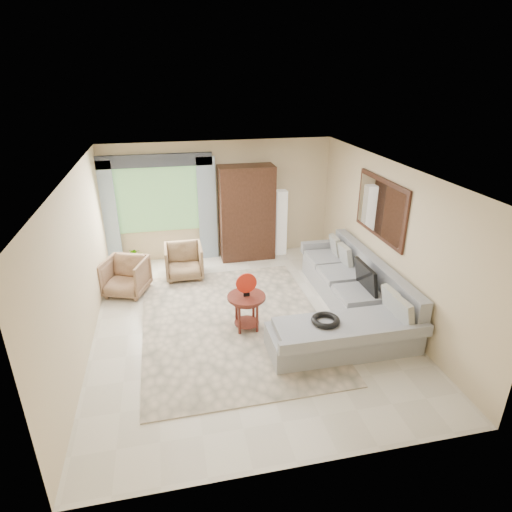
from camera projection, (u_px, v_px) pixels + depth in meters
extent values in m
plane|color=silver|center=(246.00, 321.00, 7.33)|extent=(6.00, 6.00, 0.00)
cube|color=beige|center=(233.00, 322.00, 7.28)|extent=(3.04, 4.03, 0.02)
cube|color=#9B9EA3|center=(345.00, 286.00, 8.08)|extent=(0.90, 2.40, 0.40)
cube|color=#9B9EA3|center=(343.00, 338.00, 6.51)|extent=(2.30, 0.80, 0.40)
cube|color=#9B9EA3|center=(374.00, 272.00, 7.61)|extent=(0.20, 3.20, 0.50)
cube|color=#9B9EA3|center=(322.00, 246.00, 9.10)|extent=(0.90, 0.16, 0.22)
cube|color=#9B9EA3|center=(358.00, 339.00, 5.99)|extent=(2.30, 0.10, 0.18)
cube|color=black|center=(366.00, 277.00, 7.27)|extent=(0.14, 0.74, 0.48)
torus|color=black|center=(325.00, 320.00, 6.34)|extent=(0.43, 0.43, 0.09)
cylinder|color=#481B13|center=(246.00, 297.00, 6.88)|extent=(0.62, 0.62, 0.04)
cylinder|color=#481B13|center=(247.00, 314.00, 7.00)|extent=(0.41, 0.41, 0.56)
cylinder|color=red|center=(246.00, 283.00, 6.78)|extent=(0.34, 0.04, 0.34)
imported|color=#9D7856|center=(126.00, 276.00, 8.13)|extent=(0.97, 0.98, 0.70)
imported|color=#947351|center=(184.00, 261.00, 8.77)|extent=(0.75, 0.77, 0.70)
imported|color=#999999|center=(134.00, 258.00, 9.19)|extent=(0.52, 0.48, 0.50)
cube|color=black|center=(247.00, 213.00, 9.45)|extent=(1.20, 0.55, 2.10)
cube|color=silver|center=(281.00, 223.00, 9.78)|extent=(0.24, 0.24, 1.50)
cube|color=#669E59|center=(158.00, 200.00, 9.17)|extent=(1.80, 0.04, 1.40)
cube|color=#9EB7CC|center=(108.00, 215.00, 8.99)|extent=(0.40, 0.08, 2.30)
cube|color=#9EB7CC|center=(207.00, 209.00, 9.39)|extent=(0.40, 0.08, 2.30)
cube|color=#1E232D|center=(154.00, 161.00, 8.77)|extent=(2.40, 0.12, 0.26)
cube|color=black|center=(381.00, 208.00, 7.42)|extent=(0.04, 1.70, 1.05)
cube|color=white|center=(379.00, 208.00, 7.41)|extent=(0.02, 1.54, 0.90)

